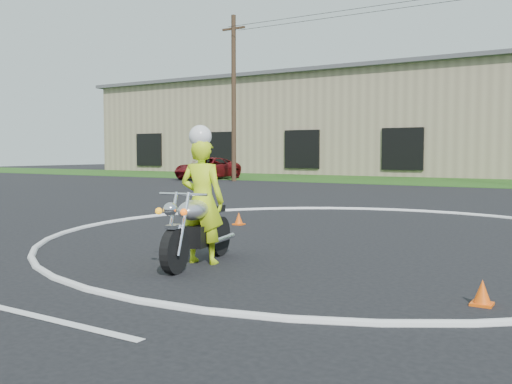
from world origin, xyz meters
The scene contains 6 objects.
ground centered at (0.00, 0.00, 0.00)m, with size 120.00×120.00×0.00m, color black.
course_markings centered at (2.17, 4.35, 0.01)m, with size 19.05×19.05×0.12m.
primary_motorcycle centered at (-0.81, -0.82, 0.57)m, with size 0.78×2.22×1.18m.
rider_primary_grp centered at (-0.83, -0.68, 1.06)m, with size 0.81×0.61×2.19m.
pickup_grp centered at (-17.87, 22.16, 0.71)m, with size 2.50×5.18×1.42m.
warehouse centered at (-18.00, 39.99, 4.16)m, with size 41.00×17.00×8.30m.
Camera 1 is at (4.67, -7.84, 1.77)m, focal length 40.00 mm.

